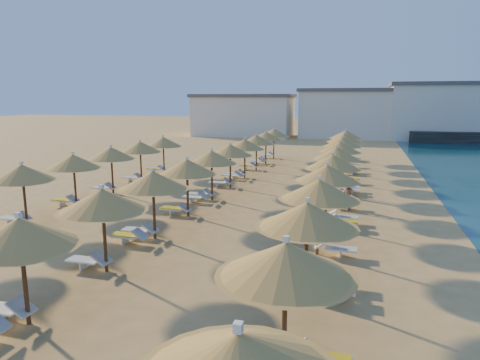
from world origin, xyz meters
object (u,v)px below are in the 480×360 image
(beachgoer_b, at_px, (347,196))
(beachgoer_c, at_px, (328,180))
(parasol_row_east, at_px, (332,163))
(parasol_row_west, at_px, (212,158))

(beachgoer_b, relative_size, beachgoer_c, 0.85)
(parasol_row_east, relative_size, beachgoer_b, 25.61)
(parasol_row_west, distance_m, beachgoer_c, 7.50)
(parasol_row_west, relative_size, beachgoer_b, 25.61)
(parasol_row_east, xyz_separation_m, beachgoer_c, (-0.41, 3.42, -1.59))
(parasol_row_east, distance_m, beachgoer_c, 3.80)
(beachgoer_c, bearing_deg, beachgoer_b, -47.23)
(parasol_row_east, bearing_deg, parasol_row_west, 180.00)
(parasol_row_west, bearing_deg, beachgoer_c, 27.84)
(beachgoer_b, bearing_deg, parasol_row_west, -124.47)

